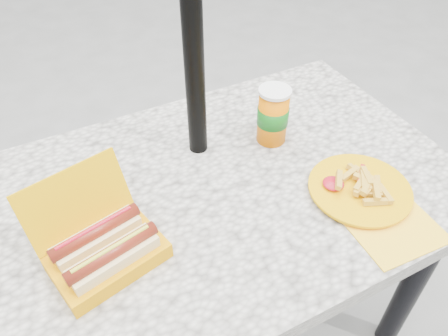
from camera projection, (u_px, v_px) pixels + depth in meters
name	position (u px, v px, depth m)	size (l,w,h in m)	color
ground	(225.00, 327.00, 1.62)	(60.00, 60.00, 0.00)	slate
picnic_table	(225.00, 212.00, 1.18)	(1.20, 0.80, 0.75)	beige
umbrella_pole	(192.00, 28.00, 0.97)	(0.05, 0.05, 2.20)	black
hotdog_box	(104.00, 249.00, 0.91)	(0.27, 0.25, 0.18)	#E2A200
fries_plate	(362.00, 191.00, 1.07)	(0.25, 0.35, 0.05)	yellow
soda_cup	(273.00, 115.00, 1.18)	(0.09, 0.09, 0.16)	orange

